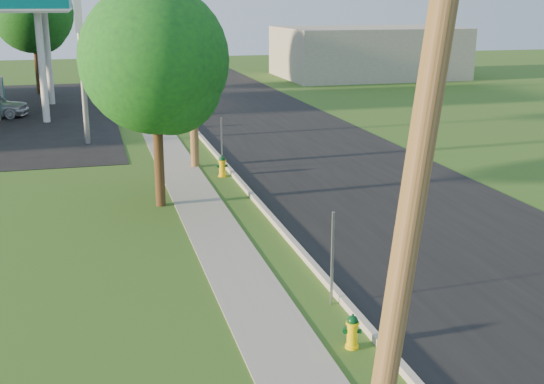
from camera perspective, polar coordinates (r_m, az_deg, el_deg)
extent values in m
cube|color=black|center=(20.91, 10.55, -1.37)|extent=(8.00, 120.00, 0.02)
cube|color=#ABA79C|center=(19.55, -0.10, -2.11)|extent=(0.15, 120.00, 0.15)
cube|color=#9A978D|center=(19.21, -5.16, -2.68)|extent=(1.50, 120.00, 0.03)
cylinder|color=brown|center=(8.00, 12.71, 5.97)|extent=(1.31, 0.32, 9.48)
cylinder|color=brown|center=(25.28, -6.79, 12.98)|extent=(0.32, 0.32, 9.80)
cylinder|color=brown|center=(43.16, -10.41, 13.72)|extent=(0.49, 0.32, 9.50)
cube|color=gray|center=(13.95, 5.07, -5.60)|extent=(0.05, 0.04, 2.00)
cube|color=gray|center=(24.93, -4.22, 3.96)|extent=(0.05, 0.04, 2.00)
cube|color=gray|center=(36.82, -7.86, 7.66)|extent=(0.05, 0.04, 2.00)
cylinder|color=silver|center=(36.90, -18.67, 9.75)|extent=(0.36, 0.36, 5.50)
cylinder|color=silver|center=(43.47, -18.21, 10.57)|extent=(0.36, 0.36, 5.50)
cylinder|color=gray|center=(30.69, -15.48, 8.49)|extent=(0.24, 0.24, 5.00)
cube|color=silver|center=(30.49, -15.95, 14.65)|extent=(0.30, 2.00, 2.00)
cube|color=gray|center=(57.62, 7.94, 11.51)|extent=(14.00, 10.00, 4.00)
cylinder|color=#3E2515|center=(20.78, -9.47, 3.40)|extent=(0.30, 0.30, 3.40)
sphere|color=#16481B|center=(20.38, -9.81, 10.90)|extent=(4.36, 4.36, 4.36)
sphere|color=#16481B|center=(20.19, -8.50, 8.97)|extent=(2.99, 2.99, 2.99)
cylinder|color=#3E2515|center=(48.70, -19.07, 10.14)|extent=(0.30, 0.30, 4.10)
sphere|color=#16481B|center=(48.54, -19.43, 13.99)|extent=(5.25, 5.25, 5.25)
sphere|color=#16481B|center=(48.23, -18.88, 13.05)|extent=(3.61, 3.61, 3.61)
cylinder|color=yellow|center=(12.71, 6.69, -12.70)|extent=(0.25, 0.25, 0.05)
cylinder|color=yellow|center=(12.60, 6.73, -11.74)|extent=(0.19, 0.19, 0.53)
cylinder|color=yellow|center=(12.50, 6.76, -10.81)|extent=(0.25, 0.25, 0.04)
sphere|color=#053515|center=(12.48, 6.76, -10.66)|extent=(0.20, 0.20, 0.20)
cylinder|color=#053515|center=(12.44, 6.78, -10.22)|extent=(0.04, 0.04, 0.05)
cylinder|color=#053515|center=(12.46, 6.72, -11.71)|extent=(0.13, 0.14, 0.10)
cylinder|color=#053515|center=(12.57, 6.16, -11.43)|extent=(0.11, 0.11, 0.08)
cylinder|color=#053515|center=(12.57, 7.31, -11.48)|extent=(0.11, 0.11, 0.08)
cylinder|color=#F6B80A|center=(24.42, -4.17, 1.38)|extent=(0.29, 0.29, 0.06)
cylinder|color=#F6B80A|center=(24.35, -4.18, 2.02)|extent=(0.23, 0.23, 0.62)
cylinder|color=#F6B80A|center=(24.29, -4.20, 2.63)|extent=(0.29, 0.29, 0.04)
sphere|color=#083716|center=(24.28, -4.20, 2.73)|extent=(0.24, 0.24, 0.24)
cylinder|color=#083716|center=(24.25, -4.20, 3.01)|extent=(0.05, 0.05, 0.06)
cylinder|color=#083716|center=(24.19, -4.20, 2.13)|extent=(0.14, 0.15, 0.11)
cylinder|color=#083716|center=(24.34, -4.53, 2.20)|extent=(0.12, 0.11, 0.09)
cylinder|color=#083716|center=(24.33, -3.85, 2.21)|extent=(0.12, 0.11, 0.09)
cylinder|color=yellow|center=(33.94, -7.66, 5.33)|extent=(0.27, 0.27, 0.06)
cylinder|color=yellow|center=(33.89, -7.68, 5.76)|extent=(0.21, 0.21, 0.58)
cylinder|color=yellow|center=(33.85, -7.69, 6.18)|extent=(0.27, 0.27, 0.04)
sphere|color=#063C0F|center=(33.84, -7.70, 6.24)|extent=(0.22, 0.22, 0.22)
cylinder|color=#063C0F|center=(33.82, -7.70, 6.43)|extent=(0.05, 0.05, 0.06)
cylinder|color=#063C0F|center=(33.75, -7.70, 5.85)|extent=(0.13, 0.13, 0.11)
cylinder|color=#063C0F|center=(33.89, -7.91, 5.88)|extent=(0.11, 0.10, 0.09)
cylinder|color=#063C0F|center=(33.87, -7.46, 5.89)|extent=(0.11, 0.10, 0.09)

